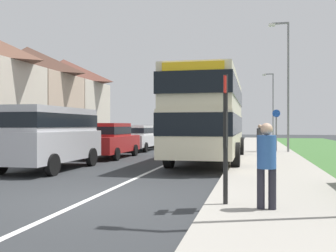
{
  "coord_description": "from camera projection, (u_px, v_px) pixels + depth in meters",
  "views": [
    {
      "loc": [
        3.51,
        -7.92,
        1.63
      ],
      "look_at": [
        0.66,
        5.07,
        1.6
      ],
      "focal_mm": 41.42,
      "sensor_mm": 36.0,
      "label": 1
    }
  ],
  "objects": [
    {
      "name": "ground_plane",
      "position": [
        89.0,
        199.0,
        8.49
      ],
      "size": [
        120.0,
        120.0,
        0.0
      ],
      "primitive_type": "plane",
      "color": "#2D3033"
    },
    {
      "name": "lane_marking_centre",
      "position": [
        168.0,
        164.0,
        16.3
      ],
      "size": [
        0.14,
        60.0,
        0.01
      ],
      "primitive_type": "cube",
      "color": "silver",
      "rests_on": "ground_plane"
    },
    {
      "name": "pavement_near_side",
      "position": [
        273.0,
        170.0,
        13.45
      ],
      "size": [
        3.2,
        68.0,
        0.12
      ],
      "primitive_type": "cube",
      "color": "#9E998E",
      "rests_on": "ground_plane"
    },
    {
      "name": "double_decker_bus",
      "position": [
        210.0,
        114.0,
        17.14
      ],
      "size": [
        2.8,
        10.14,
        3.7
      ],
      "color": "beige",
      "rests_on": "ground_plane"
    },
    {
      "name": "parked_van_silver",
      "position": [
        50.0,
        133.0,
        14.09
      ],
      "size": [
        2.11,
        4.96,
        2.27
      ],
      "color": "#B7B7BC",
      "rests_on": "ground_plane"
    },
    {
      "name": "parked_car_red",
      "position": [
        109.0,
        139.0,
        19.21
      ],
      "size": [
        1.95,
        4.57,
        1.73
      ],
      "color": "#B21E1E",
      "rests_on": "ground_plane"
    },
    {
      "name": "parked_car_white",
      "position": [
        137.0,
        137.0,
        24.4
      ],
      "size": [
        1.94,
        4.17,
        1.62
      ],
      "color": "silver",
      "rests_on": "ground_plane"
    },
    {
      "name": "parked_car_black",
      "position": [
        158.0,
        135.0,
        29.18
      ],
      "size": [
        1.87,
        4.45,
        1.63
      ],
      "color": "black",
      "rests_on": "ground_plane"
    },
    {
      "name": "pedestrian_at_stop",
      "position": [
        267.0,
        162.0,
        6.96
      ],
      "size": [
        0.34,
        0.34,
        1.67
      ],
      "color": "#23232D",
      "rests_on": "ground_plane"
    },
    {
      "name": "pedestrian_walking_away",
      "position": [
        260.0,
        137.0,
        22.12
      ],
      "size": [
        0.34,
        0.34,
        1.67
      ],
      "color": "#23232D",
      "rests_on": "ground_plane"
    },
    {
      "name": "bus_stop_sign",
      "position": [
        226.0,
        130.0,
        7.42
      ],
      "size": [
        0.09,
        0.52,
        2.6
      ],
      "color": "black",
      "rests_on": "ground_plane"
    },
    {
      "name": "cycle_route_sign",
      "position": [
        276.0,
        129.0,
        22.19
      ],
      "size": [
        0.44,
        0.08,
        2.52
      ],
      "color": "slate",
      "rests_on": "ground_plane"
    },
    {
      "name": "street_lamp_mid",
      "position": [
        286.0,
        78.0,
        21.91
      ],
      "size": [
        1.14,
        0.2,
        7.47
      ],
      "color": "slate",
      "rests_on": "ground_plane"
    },
    {
      "name": "street_lamp_far",
      "position": [
        272.0,
        102.0,
        40.66
      ],
      "size": [
        1.14,
        0.2,
        7.05
      ],
      "color": "slate",
      "rests_on": "ground_plane"
    },
    {
      "name": "house_terrace_far_side",
      "position": [
        27.0,
        96.0,
        30.57
      ],
      "size": [
        7.06,
        17.95,
        7.83
      ],
      "color": "beige",
      "rests_on": "ground_plane"
    }
  ]
}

